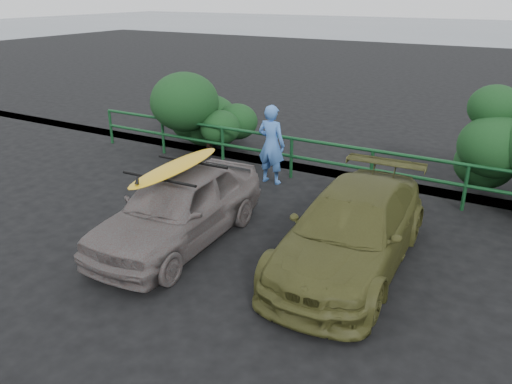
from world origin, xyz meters
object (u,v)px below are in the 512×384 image
Objects in this scene: guardrail at (330,164)px; sedan at (179,207)px; man at (271,145)px; surfboard at (176,167)px; olive_vehicle at (351,230)px.

guardrail is 3.50× the size of sedan.
surfboard is at bearing 91.68° from man.
man is at bearing -157.26° from guardrail.
guardrail is at bearing 69.83° from surfboard.
man is 3.54m from surfboard.
olive_vehicle is at bearing -62.75° from guardrail.
guardrail is 4.34m from surfboard.
sedan is at bearing -168.26° from olive_vehicle.
guardrail is 4.24m from sedan.
olive_vehicle is at bearing 138.99° from man.
sedan is 3.52m from man.
guardrail is 3.72m from olive_vehicle.
surfboard is at bearing -92.46° from sedan.
guardrail is at bearing 115.18° from olive_vehicle.
surfboard reaches higher than sedan.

